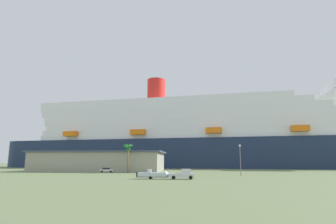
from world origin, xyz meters
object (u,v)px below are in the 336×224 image
Objects in this scene: cruise_ship at (216,139)px; parked_car_white_van at (107,170)px; parked_car_silver_sedan at (93,169)px; palm_tree at (128,150)px; pickup_truck at (183,174)px; parked_car_black_coupe at (71,169)px; street_lamp at (240,156)px; small_boat_on_trailer at (155,175)px.

cruise_ship is 75.47m from parked_car_white_van.
palm_tree is at bearing -27.97° from parked_car_silver_sedan.
parked_car_silver_sedan is (-7.53, 5.47, -0.00)m from parked_car_white_van.
parked_car_black_coupe is at bearing 139.86° from pickup_truck.
street_lamp reaches higher than parked_car_black_coupe.
cruise_ship is 57.25× the size of parked_car_white_van.
cruise_ship is 28.44× the size of palm_tree.
pickup_truck is at bearing -53.83° from palm_tree.
small_boat_on_trailer is 0.92× the size of palm_tree.
pickup_truck reaches higher than parked_car_white_van.
parked_car_white_van is (-43.55, 16.97, -4.58)m from street_lamp.
pickup_truck is 1.22× the size of parked_car_black_coupe.
parked_car_white_van is 18.75m from parked_car_black_coupe.
palm_tree is 1.16× the size of street_lamp.
pickup_truck is 36.09m from palm_tree.
parked_car_white_van is 1.10× the size of parked_car_silver_sedan.
street_lamp is 55.98m from parked_car_silver_sedan.
parked_car_black_coupe is (-25.42, 10.46, -6.93)m from palm_tree.
parked_car_black_coupe is (-46.34, 39.09, -0.21)m from pickup_truck.
street_lamp is 1.74× the size of parked_car_white_van.
small_boat_on_trailer is 2.04× the size of parked_car_silver_sedan.
parked_car_silver_sedan is (-47.39, -56.78, -15.21)m from cruise_ship.
small_boat_on_trailer is 33.38m from palm_tree.
parked_car_black_coupe is at bearing 167.83° from parked_car_silver_sedan.
pickup_truck is at bearing -47.22° from parked_car_white_van.
palm_tree is at bearing 126.17° from pickup_truck.
pickup_truck is at bearing 4.95° from small_boat_on_trailer.
parked_car_white_van is (-22.99, 32.07, -0.12)m from small_boat_on_trailer.
cruise_ship is at bearing 43.81° from parked_car_black_coupe.
parked_car_black_coupe is at bearing 135.38° from small_boat_on_trailer.
palm_tree is (-14.73, 29.17, 6.81)m from small_boat_on_trailer.
cruise_ship is at bearing 92.67° from street_lamp.
parked_car_white_van is at bearing 132.78° from pickup_truck.
parked_car_black_coupe is at bearing 157.64° from palm_tree.
cruise_ship is 32.85× the size of street_lamp.
parked_car_black_coupe is 9.86m from parked_car_silver_sedan.
parked_car_silver_sedan is (-36.71, 37.01, -0.21)m from pickup_truck.
palm_tree is at bearing 158.28° from street_lamp.
pickup_truck is 42.97m from parked_car_white_van.
small_boat_on_trailer reaches higher than parked_car_white_van.
palm_tree reaches higher than small_boat_on_trailer.
parked_car_black_coupe is 1.08× the size of parked_car_silver_sedan.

